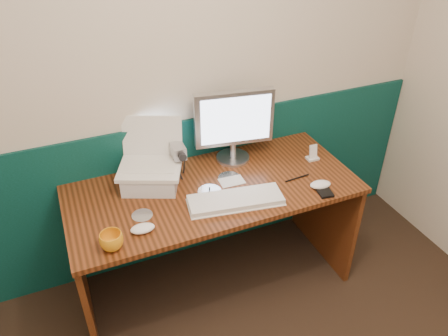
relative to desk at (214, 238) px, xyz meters
name	(u,v)px	position (x,y,z in m)	size (l,w,h in m)	color
back_wall	(157,83)	(-0.17, 0.37, 0.88)	(3.50, 0.04, 2.50)	beige
wainscot	(168,195)	(-0.17, 0.36, 0.12)	(3.48, 0.02, 1.00)	#073128
desk	(214,238)	(0.00, 0.00, 0.00)	(1.60, 0.70, 0.75)	#371A0A
laptop_riser	(151,178)	(-0.31, 0.15, 0.42)	(0.29, 0.24, 0.10)	silver
laptop	(148,148)	(-0.31, 0.15, 0.61)	(0.33, 0.26, 0.28)	silver
monitor	(233,125)	(0.22, 0.23, 0.61)	(0.46, 0.13, 0.46)	#B0B0B5
keyboard	(236,200)	(0.06, -0.17, 0.39)	(0.49, 0.16, 0.03)	white
mouse_right	(320,185)	(0.54, -0.23, 0.39)	(0.12, 0.07, 0.04)	white
mouse_left	(143,228)	(-0.45, -0.21, 0.39)	(0.12, 0.07, 0.04)	white
mug	(112,241)	(-0.60, -0.26, 0.42)	(0.11, 0.11, 0.09)	orange
camcorder	(179,162)	(-0.14, 0.18, 0.47)	(0.09, 0.13, 0.20)	#ADADB2
cd_spindle	(210,193)	(-0.04, -0.06, 0.39)	(0.13, 0.13, 0.03)	silver
cd_loose_a	(142,215)	(-0.42, -0.08, 0.38)	(0.11, 0.11, 0.00)	#B0B6C1
cd_loose_b	(229,177)	(0.12, 0.05, 0.38)	(0.13, 0.13, 0.00)	silver
pen	(297,178)	(0.47, -0.11, 0.38)	(0.01, 0.01, 0.16)	black
papers	(232,181)	(0.11, 0.01, 0.38)	(0.14, 0.09, 0.00)	white
dock	(312,158)	(0.66, 0.04, 0.38)	(0.07, 0.05, 0.01)	silver
music_player	(313,151)	(0.66, 0.04, 0.43)	(0.05, 0.01, 0.08)	white
pda	(323,190)	(0.54, -0.27, 0.38)	(0.07, 0.12, 0.01)	black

